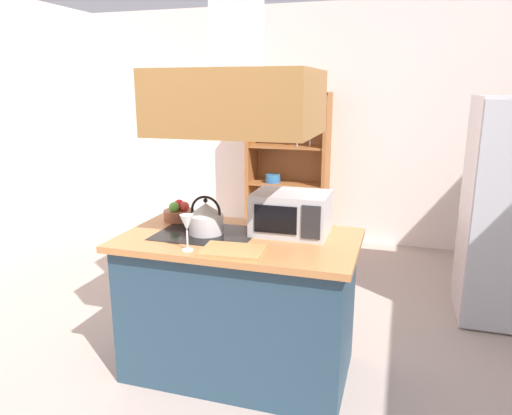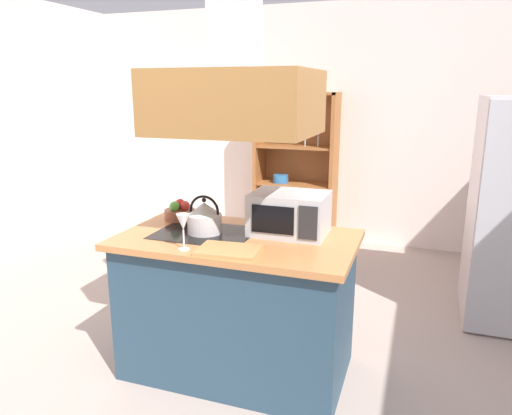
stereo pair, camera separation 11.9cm
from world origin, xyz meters
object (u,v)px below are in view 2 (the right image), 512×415
dish_cabinet (296,177)px  fruit_bowl (180,212)px  cutting_board (229,250)px  microwave (290,213)px  kettle (204,218)px  wine_glass_on_counter (183,224)px

dish_cabinet → fruit_bowl: (-0.17, -2.52, 0.18)m
cutting_board → microwave: bearing=62.6°
dish_cabinet → kettle: size_ratio=7.25×
kettle → fruit_bowl: 0.39m
microwave → dish_cabinet: bearing=103.6°
dish_cabinet → microwave: (0.63, -2.59, 0.26)m
dish_cabinet → kettle: 2.77m
dish_cabinet → fruit_bowl: 2.53m
kettle → fruit_bowl: kettle is taller
microwave → fruit_bowl: bearing=174.8°
dish_cabinet → cutting_board: bearing=-82.4°
dish_cabinet → wine_glass_on_counter: size_ratio=8.43×
kettle → microwave: 0.53m
kettle → wine_glass_on_counter: kettle is taller
cutting_board → fruit_bowl: 0.77m
dish_cabinet → wine_glass_on_counter: bearing=-87.2°
kettle → wine_glass_on_counter: bearing=-85.7°
kettle → microwave: size_ratio=0.52×
wine_glass_on_counter → fruit_bowl: wine_glass_on_counter is taller
dish_cabinet → cutting_board: size_ratio=5.11×
fruit_bowl → dish_cabinet: bearing=86.1°
wine_glass_on_counter → fruit_bowl: (-0.32, 0.56, -0.10)m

